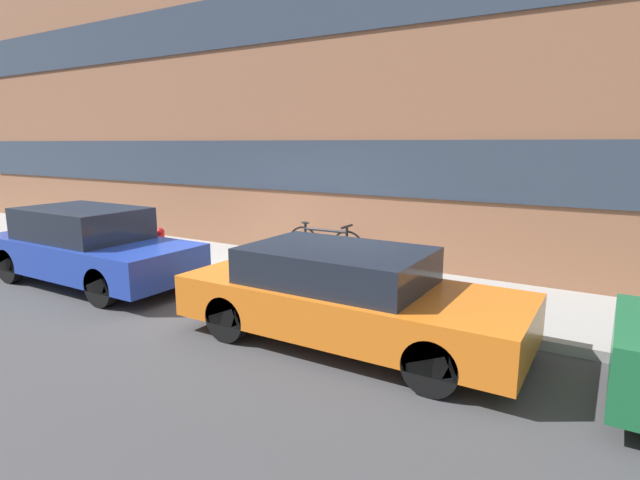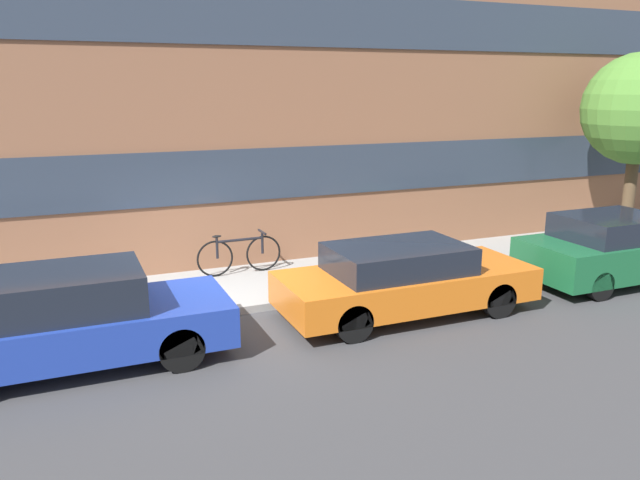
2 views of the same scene
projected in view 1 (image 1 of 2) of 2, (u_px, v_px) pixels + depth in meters
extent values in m
plane|color=#38383A|center=(233.00, 290.00, 9.02)|extent=(56.00, 56.00, 0.00)
cube|color=gray|center=(276.00, 271.00, 10.09)|extent=(28.00, 2.58, 0.14)
cube|color=brown|center=(320.00, 38.00, 10.64)|extent=(28.00, 0.90, 9.62)
cube|color=#2D3847|center=(309.00, 166.00, 10.76)|extent=(25.76, 0.04, 1.10)
cube|color=#2D3847|center=(308.00, 9.00, 10.15)|extent=(25.76, 0.04, 1.10)
cube|color=#1E3899|center=(91.00, 255.00, 9.33)|extent=(4.42, 1.74, 0.61)
cube|color=black|center=(82.00, 223.00, 9.31)|extent=(2.30, 1.53, 0.58)
cylinder|color=black|center=(175.00, 267.00, 9.33)|extent=(0.66, 0.18, 0.66)
cylinder|color=black|center=(101.00, 287.00, 8.02)|extent=(0.66, 0.18, 0.66)
cylinder|color=black|center=(85.00, 251.00, 10.73)|extent=(0.66, 0.18, 0.66)
cylinder|color=black|center=(10.00, 266.00, 9.42)|extent=(0.66, 0.18, 0.66)
cube|color=#D16619|center=(349.00, 305.00, 6.55)|extent=(4.53, 1.77, 0.57)
cube|color=black|center=(337.00, 265.00, 6.54)|extent=(2.36, 1.56, 0.46)
cylinder|color=black|center=(472.00, 321.00, 6.53)|extent=(0.63, 0.18, 0.63)
cylinder|color=black|center=(431.00, 367.00, 5.20)|extent=(0.63, 0.18, 0.63)
cylinder|color=black|center=(294.00, 289.00, 7.97)|extent=(0.63, 0.18, 0.63)
cylinder|color=black|center=(227.00, 319.00, 6.64)|extent=(0.63, 0.18, 0.63)
cylinder|color=red|center=(162.00, 262.00, 10.43)|extent=(0.25, 0.25, 0.04)
cylinder|color=red|center=(161.00, 248.00, 10.37)|extent=(0.17, 0.17, 0.58)
sphere|color=red|center=(160.00, 232.00, 10.31)|extent=(0.18, 0.18, 0.18)
cylinder|color=red|center=(156.00, 244.00, 10.44)|extent=(0.14, 0.07, 0.07)
cylinder|color=red|center=(166.00, 246.00, 10.28)|extent=(0.14, 0.07, 0.07)
torus|color=black|center=(348.00, 249.00, 9.96)|extent=(0.76, 0.06, 0.76)
torus|color=black|center=(303.00, 244.00, 10.47)|extent=(0.76, 0.06, 0.76)
cylinder|color=black|center=(325.00, 230.00, 10.15)|extent=(0.99, 0.08, 0.06)
cylinder|color=black|center=(305.00, 234.00, 10.40)|extent=(0.06, 0.06, 0.43)
cylinder|color=black|center=(347.00, 239.00, 9.92)|extent=(0.06, 0.06, 0.43)
ellipsoid|color=black|center=(305.00, 223.00, 10.35)|extent=(0.20, 0.08, 0.05)
cylinder|color=black|center=(347.00, 227.00, 9.88)|extent=(0.06, 0.44, 0.05)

